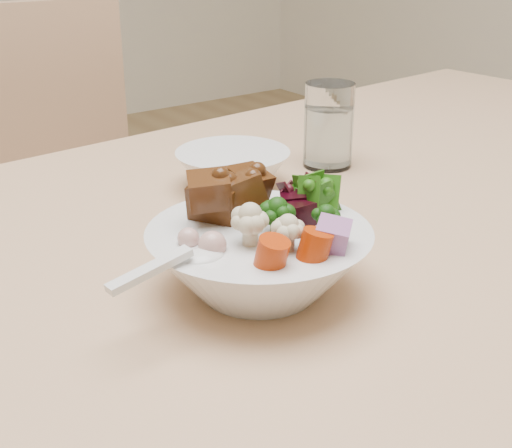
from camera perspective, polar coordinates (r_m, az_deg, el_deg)
name	(u,v)px	position (r m, az deg, el deg)	size (l,w,h in m)	color
dining_table	(368,245)	(0.98, 8.99, -1.71)	(1.62, 0.99, 0.73)	tan
chair_far	(51,216)	(1.49, -16.08, 0.62)	(0.47, 0.47, 0.92)	tan
food_bowl	(260,255)	(0.68, 0.29, -2.51)	(0.22, 0.22, 0.12)	silver
soup_spoon	(190,261)	(0.61, -5.32, -2.95)	(0.11, 0.03, 0.02)	silver
water_glass	(329,129)	(1.03, 5.82, 7.59)	(0.07, 0.07, 0.12)	white
side_bowl	(233,170)	(0.95, -1.86, 4.37)	(0.15, 0.15, 0.05)	silver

